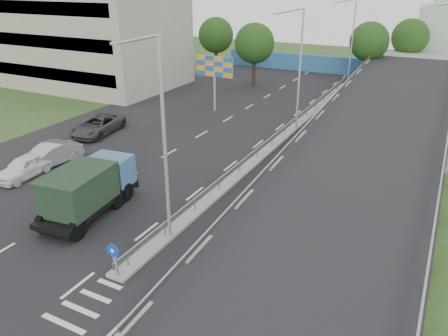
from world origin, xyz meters
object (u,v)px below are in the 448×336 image
Objects in this scene: church at (445,34)px; parked_car_b at (49,155)px; lamp_post_far at (351,37)px; parked_car_c at (98,125)px; billboard at (214,70)px; parked_car_a at (24,167)px; dump_truck at (89,188)px; sign_bollard at (115,260)px; lamp_post_near at (161,132)px; lamp_post_mid at (298,64)px.

church reaches higher than parked_car_b.
lamp_post_far is at bearing 79.04° from parked_car_b.
billboard is at bearing 55.42° from parked_car_c.
parked_car_a is 0.89× the size of parked_car_b.
dump_truck is 7.77m from parked_car_a.
sign_bollard is 0.17× the size of lamp_post_far.
billboard is 1.29× the size of parked_car_a.
parked_car_b reaches higher than parked_car_a.
lamp_post_near and lamp_post_mid have the same top height.
parked_car_a is at bearing -113.62° from church.
parked_car_c reaches higher than parked_car_a.
parked_car_b is at bearing 162.20° from lamp_post_near.
dump_truck is at bearing -97.66° from lamp_post_far.
sign_bollard is 0.17× the size of lamp_post_near.
parked_car_c is at bearing -148.64° from lamp_post_mid.
parked_car_c is at bearing -119.75° from church.
lamp_post_mid is 1.80× the size of parked_car_c.
parked_car_c is (-14.64, -28.92, -5.03)m from lamp_post_far.
lamp_post_near is at bearing 88.36° from sign_bollard.
lamp_post_far is 40.35m from dump_truck.
lamp_post_near is 1.83× the size of billboard.
church is 49.64m from parked_car_c.
dump_truck is 8.57m from parked_car_b.
parked_car_a is 9.30m from parked_car_c.
sign_bollard is at bearing -91.64° from lamp_post_near.
sign_bollard is 6.65m from dump_truck.
billboard is 12.71m from parked_car_c.
church is at bearing 63.18° from parked_car_a.
parked_car_b is (-12.81, 7.98, -0.24)m from sign_bollard.
parked_car_a is (-12.87, -38.05, -5.08)m from lamp_post_far.
lamp_post_mid is at bearing 51.30° from parked_car_a.
sign_bollard is 0.39× the size of parked_car_a.
parked_car_a is (-12.87, -18.05, -5.08)m from lamp_post_mid.
sign_bollard is at bearing -27.55° from parked_car_a.
parked_car_c is at bearing 142.88° from lamp_post_near.
dump_truck is (-5.24, 4.05, 0.59)m from sign_bollard.
billboard is at bearing -120.70° from church.
parked_car_c is (-14.64, -8.92, -5.03)m from lamp_post_mid.
lamp_post_near is at bearing -90.00° from lamp_post_mid.
sign_bollard is at bearing -90.26° from lamp_post_mid.
parked_car_b is (-0.05, 2.20, 0.06)m from parked_car_a.
sign_bollard is at bearing -90.14° from lamp_post_far.
lamp_post_near is 13.98m from parked_car_a.
sign_bollard is at bearing -70.79° from billboard.
lamp_post_near is at bearing -11.82° from parked_car_a.
parked_car_c is at bearing 97.74° from parked_car_a.
dump_truck is 1.23× the size of parked_car_c.
church reaches higher than dump_truck.
sign_bollard reaches higher than parked_car_b.
billboard is at bearing 112.49° from lamp_post_near.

